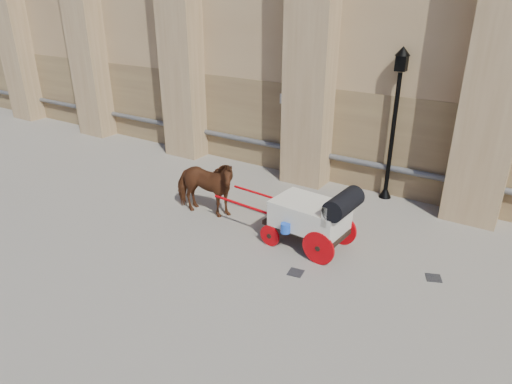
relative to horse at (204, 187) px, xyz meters
The scene contains 6 objects.
ground 2.39m from the horse, ahead, with size 90.00×90.00×0.00m, color slate.
horse is the anchor object (origin of this frame).
carriage 3.30m from the horse, ahead, with size 3.81×1.38×1.64m.
street_lamp 5.64m from the horse, 44.87° to the left, with size 0.41×0.41×4.38m.
drain_grate_near 3.76m from the horse, 18.89° to the right, with size 0.32×0.32×0.01m, color black.
drain_grate_far 6.17m from the horse, ahead, with size 0.32×0.32×0.01m, color black.
Camera 1 is at (5.06, -8.91, 5.76)m, focal length 32.00 mm.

